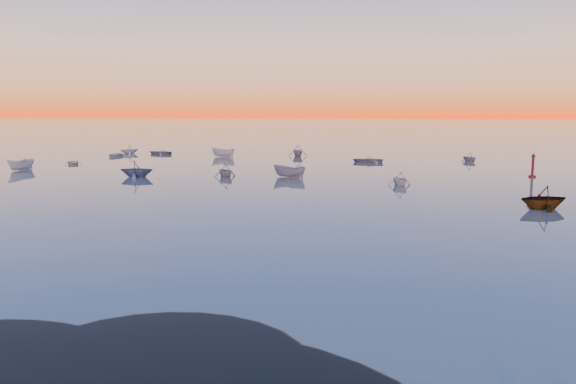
# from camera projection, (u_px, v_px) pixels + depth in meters

# --- Properties ---
(ground) EXTENTS (600.00, 600.00, 0.00)m
(ground) POSITION_uv_depth(u_px,v_px,m) (361.00, 148.00, 117.99)
(ground) COLOR #695F58
(ground) RESTS_ON ground
(mud_lobes) EXTENTS (140.00, 6.00, 0.07)m
(mud_lobes) POSITION_uv_depth(u_px,v_px,m) (238.00, 350.00, 19.57)
(mud_lobes) COLOR black
(mud_lobes) RESTS_ON ground
(moored_fleet) EXTENTS (124.00, 58.00, 1.20)m
(moored_fleet) POSITION_uv_depth(u_px,v_px,m) (345.00, 173.00, 72.19)
(moored_fleet) COLOR silver
(moored_fleet) RESTS_ON ground
(boat_near_right) EXTENTS (3.60, 2.61, 1.15)m
(boat_near_right) POSITION_uv_depth(u_px,v_px,m) (400.00, 185.00, 60.91)
(boat_near_right) COLOR silver
(boat_near_right) RESTS_ON ground
(channel_marker) EXTENTS (0.85, 0.85, 3.03)m
(channel_marker) POSITION_uv_depth(u_px,v_px,m) (533.00, 167.00, 67.96)
(channel_marker) COLOR #410E0E
(channel_marker) RESTS_ON ground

